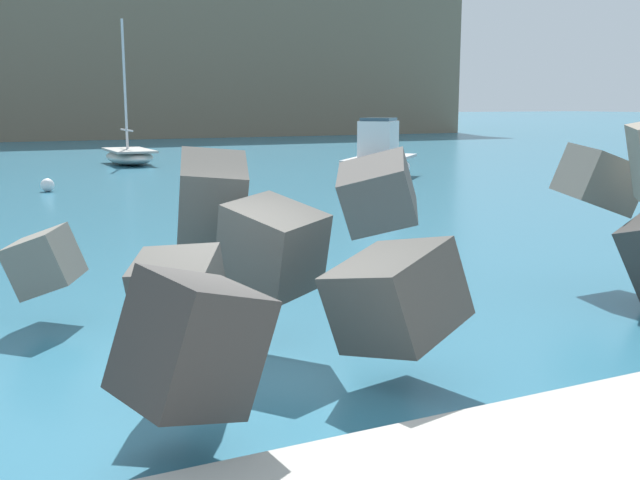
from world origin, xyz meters
TOP-DOWN VIEW (x-y plane):
  - ground_plane at (0.00, 0.00)m, footprint 400.00×400.00m
  - breakwater_jetty at (2.14, 0.62)m, footprint 29.17×5.87m
  - boat_near_left at (12.36, 18.13)m, footprint 5.03×5.08m
  - boat_mid_left at (5.33, 29.66)m, footprint 2.03×4.35m
  - mooring_buoy_middle at (0.46, 19.49)m, footprint 0.44×0.44m

SIDE VIEW (x-z plane):
  - ground_plane at x=0.00m, z-range 0.00..0.00m
  - mooring_buoy_middle at x=0.46m, z-range 0.00..0.44m
  - boat_mid_left at x=5.33m, z-range -2.94..3.81m
  - boat_near_left at x=12.36m, z-range -0.46..1.88m
  - breakwater_jetty at x=2.14m, z-range -0.10..2.66m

